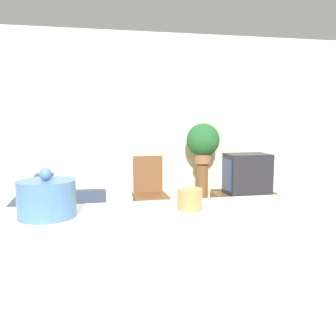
{
  "coord_description": "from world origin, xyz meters",
  "views": [
    {
      "loc": [
        -0.39,
        -2.26,
        1.44
      ],
      "look_at": [
        0.53,
        2.02,
        0.85
      ],
      "focal_mm": 40.0,
      "sensor_mm": 36.0,
      "label": 1
    }
  ],
  "objects_px": {
    "couch": "(64,239)",
    "wooden_chair": "(149,189)",
    "potted_plant": "(203,141)",
    "television": "(247,174)",
    "decorative_bowl": "(47,198)"
  },
  "relations": [
    {
      "from": "decorative_bowl",
      "to": "couch",
      "type": "bearing_deg",
      "value": 92.14
    },
    {
      "from": "potted_plant",
      "to": "decorative_bowl",
      "type": "height_order",
      "value": "potted_plant"
    },
    {
      "from": "couch",
      "to": "television",
      "type": "height_order",
      "value": "television"
    },
    {
      "from": "potted_plant",
      "to": "television",
      "type": "bearing_deg",
      "value": -67.54
    },
    {
      "from": "decorative_bowl",
      "to": "potted_plant",
      "type": "bearing_deg",
      "value": 63.49
    },
    {
      "from": "couch",
      "to": "wooden_chair",
      "type": "distance_m",
      "value": 1.57
    },
    {
      "from": "couch",
      "to": "television",
      "type": "bearing_deg",
      "value": 22.1
    },
    {
      "from": "wooden_chair",
      "to": "potted_plant",
      "type": "relative_size",
      "value": 1.55
    },
    {
      "from": "television",
      "to": "potted_plant",
      "type": "bearing_deg",
      "value": 112.46
    },
    {
      "from": "television",
      "to": "potted_plant",
      "type": "relative_size",
      "value": 0.94
    },
    {
      "from": "television",
      "to": "potted_plant",
      "type": "xyz_separation_m",
      "value": [
        -0.34,
        0.83,
        0.38
      ]
    },
    {
      "from": "potted_plant",
      "to": "decorative_bowl",
      "type": "bearing_deg",
      "value": -116.51
    },
    {
      "from": "wooden_chair",
      "to": "couch",
      "type": "bearing_deg",
      "value": -131.38
    },
    {
      "from": "couch",
      "to": "potted_plant",
      "type": "height_order",
      "value": "potted_plant"
    },
    {
      "from": "decorative_bowl",
      "to": "wooden_chair",
      "type": "bearing_deg",
      "value": 73.19
    }
  ]
}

